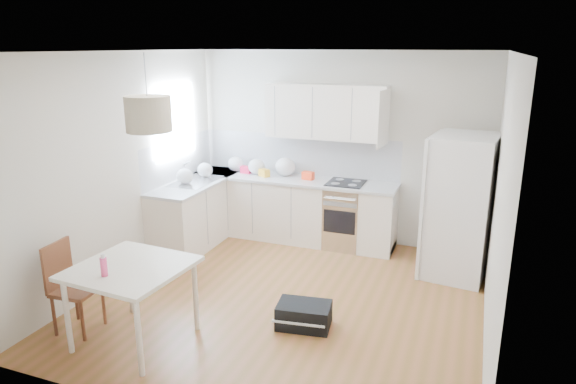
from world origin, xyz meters
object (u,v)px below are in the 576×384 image
Objects in this scene: dining_table at (131,275)px; gym_bag at (304,315)px; refrigerator at (461,206)px; dining_chair at (77,288)px.

gym_bag is (1.43, 0.82, -0.57)m from dining_table.
refrigerator is at bearing 48.27° from dining_table.
dining_table is (-2.79, -2.71, -0.18)m from refrigerator.
dining_chair is 1.72× the size of gym_bag.
refrigerator is 3.28× the size of gym_bag.
dining_table is 1.98× the size of gym_bag.
gym_bag is (-1.36, -1.89, -0.75)m from refrigerator.
refrigerator is 4.42m from dining_chair.
dining_table is at bearing -158.18° from gym_bag.
dining_chair is 2.27m from gym_bag.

